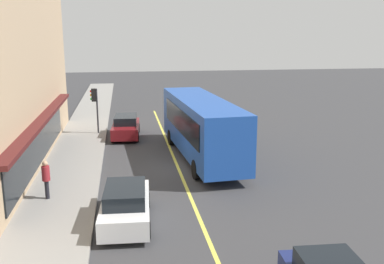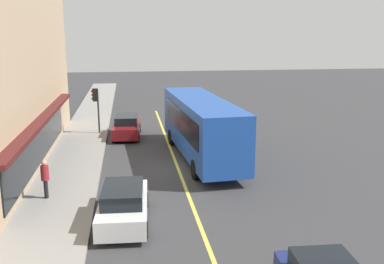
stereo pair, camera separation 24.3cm
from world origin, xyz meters
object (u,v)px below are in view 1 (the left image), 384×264
Objects in this scene: bus at (201,125)px; traffic_light at (95,100)px; car_maroon at (126,127)px; car_white at (126,205)px; pedestrian_at_corner at (46,176)px.

bus is 3.52× the size of traffic_light.
car_white is at bearing 179.35° from car_maroon.
bus is at bearing -28.19° from car_white.
traffic_light is 0.73× the size of car_maroon.
car_white is at bearing 151.81° from bus.
traffic_light is at bearing 7.33° from car_white.
traffic_light reaches higher than car_maroon.
traffic_light reaches higher than pedestrian_at_corner.
car_maroon is 14.26m from car_white.
car_maroon is at bearing -16.92° from pedestrian_at_corner.
car_maroon is 12.08m from pedestrian_at_corner.
pedestrian_at_corner is (-12.47, 1.40, -1.36)m from traffic_light.
car_white is (-14.26, 0.16, 0.00)m from car_maroon.
traffic_light is 12.62m from pedestrian_at_corner.
car_maroon is at bearing -0.65° from car_white.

